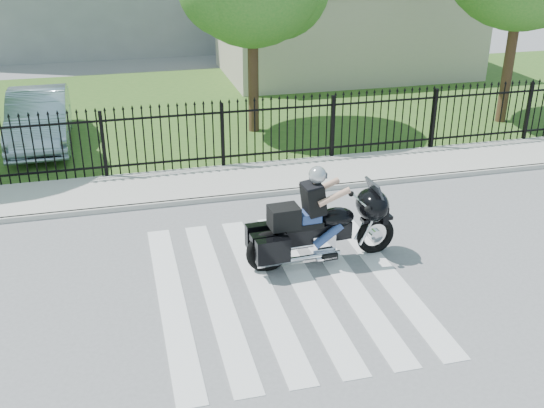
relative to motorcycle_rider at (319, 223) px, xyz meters
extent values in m
plane|color=slate|center=(-0.90, -0.70, -0.83)|extent=(120.00, 120.00, 0.00)
cube|color=#ADAAA3|center=(-0.90, 4.30, -0.77)|extent=(40.00, 2.00, 0.12)
cube|color=#ADAAA3|center=(-0.90, 3.30, -0.77)|extent=(40.00, 0.12, 0.12)
cube|color=#2D531C|center=(-0.90, 11.30, -0.82)|extent=(40.00, 12.00, 0.02)
cube|color=black|center=(-0.90, 5.30, -0.48)|extent=(26.00, 0.04, 0.05)
cube|color=black|center=(-0.90, 5.30, 0.72)|extent=(26.00, 0.04, 0.05)
cylinder|color=#382316|center=(0.60, 8.30, 1.25)|extent=(0.32, 0.32, 4.16)
cylinder|color=#382316|center=(8.60, 7.30, 1.57)|extent=(0.32, 0.32, 4.80)
cube|color=#BAAE9B|center=(6.10, 15.30, 0.92)|extent=(10.00, 6.00, 3.50)
torus|color=black|center=(1.21, 0.07, -0.45)|extent=(0.80, 0.20, 0.79)
torus|color=black|center=(-1.02, -0.06, -0.45)|extent=(0.85, 0.22, 0.84)
cube|color=black|center=(-0.11, -0.01, -0.20)|extent=(1.50, 0.36, 0.34)
ellipsoid|color=black|center=(0.35, 0.02, 0.07)|extent=(0.74, 0.50, 0.38)
cube|color=black|center=(-0.34, -0.02, 0.02)|extent=(0.77, 0.41, 0.11)
cube|color=silver|center=(0.07, 0.00, -0.39)|extent=(0.48, 0.37, 0.34)
ellipsoid|color=black|center=(1.10, 0.07, 0.23)|extent=(0.67, 0.86, 0.62)
cube|color=black|center=(-0.70, -0.04, 0.23)|extent=(0.58, 0.47, 0.41)
cube|color=navy|center=(-0.20, -0.01, 0.16)|extent=(0.41, 0.37, 0.21)
sphere|color=#AAAEB2|center=(-0.06, 0.00, 0.99)|extent=(0.33, 0.33, 0.33)
imported|color=#98B0C0|center=(-5.69, 8.60, -0.04)|extent=(1.73, 4.71, 1.54)
camera|label=1|loc=(-3.51, -10.25, 5.31)|focal=42.00mm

